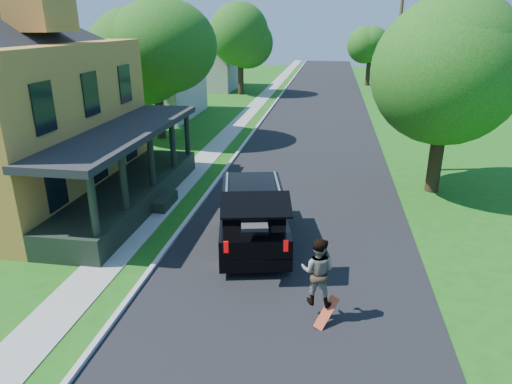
% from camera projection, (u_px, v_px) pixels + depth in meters
% --- Properties ---
extents(ground, '(140.00, 140.00, 0.00)m').
position_uv_depth(ground, '(283.00, 305.00, 11.89)').
color(ground, '#1A5811').
rests_on(ground, ground).
extents(street, '(8.00, 120.00, 0.02)m').
position_uv_depth(street, '(315.00, 133.00, 30.38)').
color(street, black).
rests_on(street, ground).
extents(curb, '(0.15, 120.00, 0.12)m').
position_uv_depth(curb, '(255.00, 131.00, 30.99)').
color(curb, '#AFAFA9').
rests_on(curb, ground).
extents(sidewalk, '(1.30, 120.00, 0.03)m').
position_uv_depth(sidewalk, '(233.00, 130.00, 31.23)').
color(sidewalk, gray).
rests_on(sidewalk, ground).
extents(front_walk, '(6.50, 1.20, 0.03)m').
position_uv_depth(front_walk, '(70.00, 200.00, 18.87)').
color(front_walk, gray).
rests_on(front_walk, ground).
extents(neighbor_house_mid, '(12.78, 12.78, 8.30)m').
position_uv_depth(neighbor_house_mid, '(141.00, 60.00, 34.65)').
color(neighbor_house_mid, '#B5B1A0').
rests_on(neighbor_house_mid, ground).
extents(neighbor_house_far, '(12.78, 12.78, 8.30)m').
position_uv_depth(neighbor_house_far, '(199.00, 49.00, 49.44)').
color(neighbor_house_far, '#B5B1A0').
rests_on(neighbor_house_far, ground).
extents(black_suv, '(3.07, 5.71, 2.53)m').
position_uv_depth(black_suv, '(253.00, 215.00, 15.03)').
color(black_suv, black).
rests_on(black_suv, ground).
extents(skateboarder, '(0.93, 0.78, 1.74)m').
position_uv_depth(skateboarder, '(318.00, 271.00, 11.02)').
color(skateboarder, black).
rests_on(skateboarder, ground).
extents(skateboard, '(0.62, 0.70, 0.63)m').
position_uv_depth(skateboard, '(326.00, 314.00, 11.08)').
color(skateboard, '#AB310E').
rests_on(skateboard, ground).
extents(tree_left_mid, '(6.90, 6.99, 8.97)m').
position_uv_depth(tree_left_mid, '(155.00, 44.00, 27.16)').
color(tree_left_mid, black).
rests_on(tree_left_mid, ground).
extents(tree_left_far, '(7.63, 7.78, 9.18)m').
position_uv_depth(tree_left_far, '(240.00, 33.00, 44.52)').
color(tree_left_far, black).
rests_on(tree_left_far, ground).
extents(tree_right_near, '(7.13, 7.32, 8.86)m').
position_uv_depth(tree_right_near, '(450.00, 53.00, 17.99)').
color(tree_right_near, black).
rests_on(tree_right_near, ground).
extents(tree_right_mid, '(5.89, 5.62, 7.79)m').
position_uv_depth(tree_right_mid, '(441.00, 44.00, 38.28)').
color(tree_right_mid, black).
rests_on(tree_right_mid, ground).
extents(tree_right_far, '(5.15, 4.86, 7.13)m').
position_uv_depth(tree_right_far, '(370.00, 43.00, 51.45)').
color(tree_right_far, black).
rests_on(tree_right_far, ground).
extents(utility_pole_near, '(1.61, 0.27, 8.89)m').
position_uv_depth(utility_pole_near, '(447.00, 76.00, 21.16)').
color(utility_pole_near, '#422B1E').
rests_on(utility_pole_near, ground).
extents(utility_pole_far, '(1.77, 0.38, 10.80)m').
position_uv_depth(utility_pole_far, '(398.00, 39.00, 39.60)').
color(utility_pole_far, '#422B1E').
rests_on(utility_pole_far, ground).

